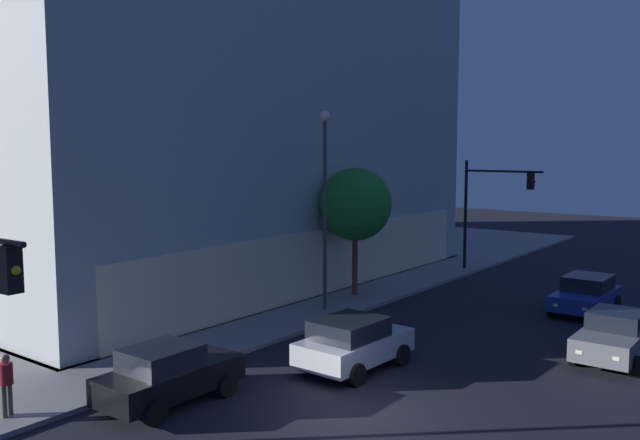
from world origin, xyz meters
name	(u,v)px	position (x,y,z in m)	size (l,w,h in m)	color
ground_plane	(353,412)	(0.00, 0.00, 0.00)	(120.00, 120.00, 0.00)	black
modern_building	(121,99)	(11.02, 24.66, 10.07)	(28.51, 31.58, 20.26)	#4C4C51
traffic_light_far_corner	(489,199)	(21.25, 5.26, 4.29)	(0.43, 4.58, 6.27)	black
street_lamp_sidewalk	(325,187)	(8.32, 7.16, 5.45)	(0.44, 0.44, 8.51)	#414141
sidewalk_tree	(355,205)	(11.50, 7.75, 4.46)	(3.44, 3.44, 6.05)	brown
pedestrian_waiting	(6,379)	(-5.93, 6.80, 1.13)	(0.36, 0.36, 1.65)	#4C473D
car_black	(168,374)	(-2.60, 4.42, 0.85)	(4.14, 2.03, 1.68)	black
car_silver	(353,342)	(2.91, 1.99, 0.88)	(4.12, 2.38, 1.70)	#B7BABF
car_grey	(615,336)	(8.95, -4.47, 0.83)	(4.17, 2.07, 1.64)	slate
car_blue	(586,294)	(15.06, -1.87, 0.84)	(4.17, 2.22, 1.61)	navy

